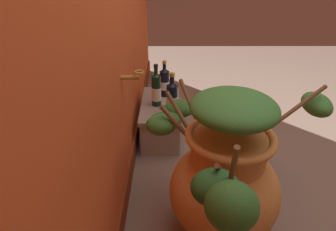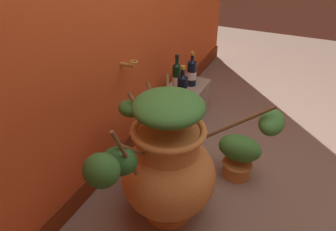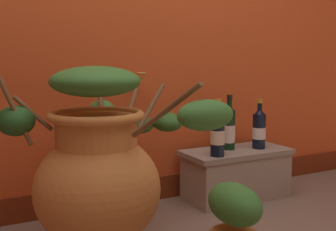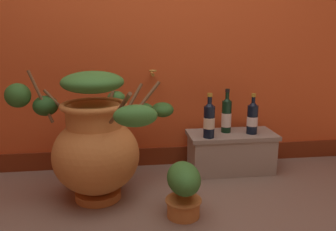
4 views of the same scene
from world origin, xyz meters
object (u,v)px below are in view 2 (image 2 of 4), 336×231
(potted_shrub, at_px, (239,155))
(wine_bottle_left, at_px, (183,89))
(terracotta_urn, at_px, (168,163))
(wine_bottle_middle, at_px, (192,72))
(wine_bottle_right, at_px, (177,78))

(potted_shrub, bearing_deg, wine_bottle_left, 62.73)
(terracotta_urn, bearing_deg, wine_bottle_middle, 14.81)
(wine_bottle_middle, bearing_deg, potted_shrub, -136.20)
(wine_bottle_middle, bearing_deg, terracotta_urn, -165.19)
(wine_bottle_middle, xyz_separation_m, wine_bottle_right, (-0.18, 0.06, 0.01))
(terracotta_urn, xyz_separation_m, wine_bottle_right, (0.93, 0.35, 0.05))
(wine_bottle_right, bearing_deg, wine_bottle_middle, -18.86)
(wine_bottle_left, distance_m, wine_bottle_middle, 0.34)
(wine_bottle_left, height_order, potted_shrub, wine_bottle_left)
(terracotta_urn, relative_size, wine_bottle_middle, 3.47)
(terracotta_urn, relative_size, wine_bottle_left, 3.25)
(terracotta_urn, height_order, wine_bottle_middle, terracotta_urn)
(potted_shrub, bearing_deg, wine_bottle_right, 56.11)
(potted_shrub, bearing_deg, wine_bottle_middle, 43.80)
(wine_bottle_right, xyz_separation_m, potted_shrub, (-0.44, -0.65, -0.25))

